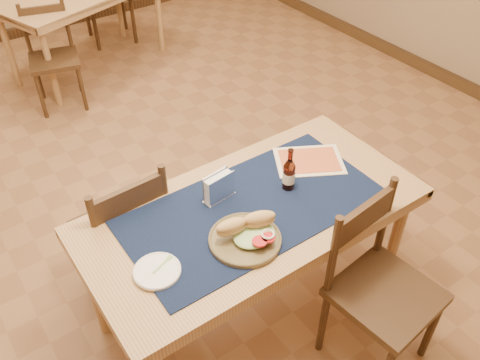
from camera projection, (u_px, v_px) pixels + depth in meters
room at (156, 15)px, 2.43m from camera, size 6.04×7.04×2.84m
main_table at (252, 220)px, 2.41m from camera, size 1.60×0.80×0.75m
placemat at (252, 207)px, 2.35m from camera, size 1.20×0.60×0.01m
baseboard at (178, 217)px, 3.31m from camera, size 6.00×7.00×0.10m
chair_main_far at (125, 231)px, 2.62m from camera, size 0.44×0.44×0.91m
chair_main_near at (379, 286)px, 2.34m from camera, size 0.48×0.48×0.94m
chair_back_near at (53, 56)px, 4.20m from camera, size 0.48×0.48×0.84m
sandwich_plate at (247, 235)px, 2.17m from camera, size 0.32×0.32×0.12m
side_plate at (157, 271)px, 2.05m from camera, size 0.19×0.19×0.02m
fork at (164, 263)px, 2.07m from camera, size 0.11×0.05×0.00m
beer_bottle at (289, 174)px, 2.40m from camera, size 0.06×0.06×0.23m
napkin_holder at (219, 187)px, 2.36m from camera, size 0.17×0.08×0.14m
menu_card at (309, 161)px, 2.61m from camera, size 0.42×0.39×0.01m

